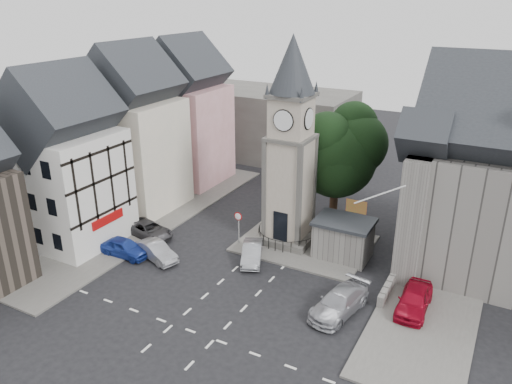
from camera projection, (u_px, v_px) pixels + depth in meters
The scene contains 22 objects.
ground at pixel (239, 287), 34.31m from camera, with size 120.00×120.00×0.00m, color black.
pavement_west at pixel (152, 218), 44.69m from camera, with size 6.00×30.00×0.14m, color #595651.
pavement_east at pixel (441, 276), 35.56m from camera, with size 6.00×26.00×0.14m, color #595651.
central_island at pixel (305, 243), 40.17m from camera, with size 10.00×8.00×0.16m, color #595651.
road_markings at pixel (193, 332), 29.82m from camera, with size 20.00×8.00×0.01m, color silver.
clock_tower at pixel (291, 145), 37.83m from camera, with size 4.86×4.86×16.25m.
stone_shelter at pixel (343, 239), 37.76m from camera, with size 4.30×3.30×3.08m.
town_tree at pixel (337, 146), 41.47m from camera, with size 7.20×7.20×10.80m.
warning_sign_post at pixel (238, 222), 39.41m from camera, with size 0.70×0.19×2.85m.
terrace_pink at pixel (186, 120), 51.76m from camera, with size 8.10×7.60×12.80m.
terrace_cream at pixel (135, 138), 45.22m from camera, with size 8.10×7.60×12.80m.
terrace_tudor at pixel (66, 168), 38.83m from camera, with size 8.10×7.60×12.00m.
backdrop_west at pixel (268, 123), 61.00m from camera, with size 20.00×10.00×8.00m, color #4C4944.
east_boundary_wall at pixel (408, 251), 38.28m from camera, with size 0.40×16.00×0.90m, color slate.
flagpole at pixel (379, 195), 31.47m from camera, with size 3.68×0.10×2.74m.
car_west_blue at pixel (124, 247), 38.21m from camera, with size 1.69×4.20×1.43m, color navy.
car_west_silver at pixel (156, 251), 37.75m from camera, with size 1.40×4.03×1.33m, color gray.
car_west_grey at pixel (149, 230), 41.24m from camera, with size 2.11×4.58×1.27m, color #353437.
car_island_silver at pixel (252, 253), 37.51m from camera, with size 1.41×4.04×1.33m, color gray.
car_island_east at pixel (339, 302), 31.37m from camera, with size 2.07×5.10×1.48m, color #9FA0A6.
car_east_red at pixel (414, 300), 31.59m from camera, with size 1.84×4.57×1.56m, color #9E081E.
pedestrian at pixel (431, 273), 34.28m from camera, with size 0.70×0.46×1.93m, color #B7AB97.
Camera 1 is at (14.95, -25.35, 18.87)m, focal length 35.00 mm.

